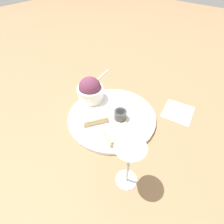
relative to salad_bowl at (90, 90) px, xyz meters
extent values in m
plane|color=#93704C|center=(-0.02, -0.14, -0.06)|extent=(4.00, 4.00, 0.00)
cylinder|color=white|center=(-0.02, -0.14, -0.05)|extent=(0.35, 0.35, 0.01)
cylinder|color=white|center=(0.00, 0.00, -0.02)|extent=(0.11, 0.11, 0.06)
sphere|color=#6B334C|center=(0.00, 0.00, 0.01)|extent=(0.09, 0.09, 0.09)
cylinder|color=#4C4C4C|center=(-0.01, -0.17, -0.03)|extent=(0.05, 0.05, 0.04)
cylinder|color=tan|center=(-0.01, -0.17, -0.01)|extent=(0.04, 0.04, 0.01)
cube|color=#D1B27F|center=(-0.08, -0.10, -0.04)|extent=(0.12, 0.11, 0.02)
cube|color=beige|center=(-0.08, -0.10, -0.02)|extent=(0.11, 0.10, 0.01)
cube|color=#D1B27F|center=(-0.09, -0.22, -0.04)|extent=(0.11, 0.10, 0.02)
cube|color=beige|center=(-0.09, -0.22, -0.02)|extent=(0.11, 0.10, 0.01)
cylinder|color=silver|center=(-0.19, -0.34, -0.06)|extent=(0.06, 0.06, 0.01)
cylinder|color=silver|center=(-0.19, -0.34, -0.01)|extent=(0.01, 0.01, 0.09)
cone|color=silver|center=(-0.19, -0.34, 0.07)|extent=(0.08, 0.08, 0.08)
cube|color=beige|center=(0.18, -0.33, -0.06)|extent=(0.14, 0.13, 0.01)
cube|color=silver|center=(0.16, 0.09, -0.06)|extent=(0.18, 0.04, 0.01)
camera|label=1|loc=(-0.40, -0.45, 0.45)|focal=28.00mm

